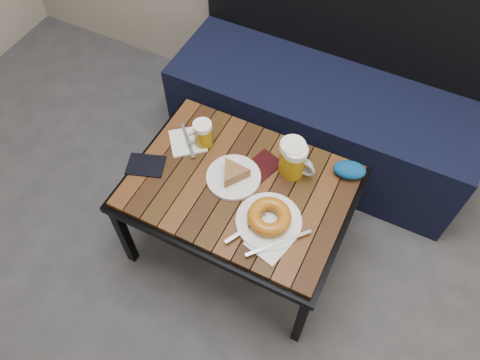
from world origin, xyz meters
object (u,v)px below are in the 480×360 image
at_px(bench, 322,110).
at_px(plate_bagel, 269,219).
at_px(cafe_table, 240,191).
at_px(passport_navy, 146,165).
at_px(passport_burgundy, 262,166).
at_px(beer_mug_left, 202,134).
at_px(beer_mug_centre, 292,157).
at_px(knit_pouch, 350,170).
at_px(beer_mug_right, 295,161).
at_px(plate_pie, 233,175).

relative_size(bench, plate_bagel, 5.02).
xyz_separation_m(cafe_table, passport_navy, (-0.36, -0.08, 0.05)).
bearing_deg(passport_burgundy, bench, 101.13).
relative_size(bench, beer_mug_left, 11.97).
relative_size(cafe_table, beer_mug_left, 7.18).
distance_m(bench, beer_mug_left, 0.70).
bearing_deg(plate_bagel, beer_mug_left, 151.12).
height_order(bench, plate_bagel, bench).
xyz_separation_m(beer_mug_centre, knit_pouch, (0.21, 0.08, -0.05)).
relative_size(beer_mug_right, knit_pouch, 1.17).
height_order(cafe_table, knit_pouch, knit_pouch).
bearing_deg(knit_pouch, beer_mug_left, -168.29).
xyz_separation_m(beer_mug_left, plate_bagel, (0.38, -0.21, -0.03)).
relative_size(cafe_table, plate_bagel, 3.01).
height_order(beer_mug_centre, beer_mug_right, beer_mug_centre).
bearing_deg(beer_mug_centre, beer_mug_right, -31.97).
relative_size(plate_pie, plate_bagel, 0.74).
relative_size(cafe_table, plate_pie, 4.09).
bearing_deg(passport_navy, beer_mug_centre, 95.40).
height_order(beer_mug_centre, plate_bagel, beer_mug_centre).
distance_m(bench, beer_mug_centre, 0.59).
relative_size(beer_mug_centre, passport_burgundy, 1.07).
bearing_deg(knit_pouch, bench, 118.59).
xyz_separation_m(plate_bagel, passport_burgundy, (-0.12, 0.21, -0.02)).
bearing_deg(passport_burgundy, cafe_table, -92.41).
distance_m(beer_mug_left, knit_pouch, 0.57).
distance_m(cafe_table, passport_navy, 0.37).
bearing_deg(plate_pie, knit_pouch, 29.11).
relative_size(cafe_table, passport_navy, 5.96).
relative_size(bench, beer_mug_right, 9.78).
distance_m(bench, beer_mug_right, 0.60).
bearing_deg(plate_pie, beer_mug_left, 152.46).
bearing_deg(passport_burgundy, beer_mug_right, 30.75).
distance_m(bench, knit_pouch, 0.56).
distance_m(beer_mug_left, plate_bagel, 0.43).
bearing_deg(beer_mug_left, beer_mug_centre, 146.63).
relative_size(cafe_table, passport_burgundy, 6.02).
distance_m(cafe_table, plate_pie, 0.08).
bearing_deg(knit_pouch, plate_bagel, -119.35).
xyz_separation_m(beer_mug_right, plate_bagel, (0.01, -0.24, -0.05)).
height_order(beer_mug_left, plate_bagel, beer_mug_left).
bearing_deg(plate_bagel, beer_mug_centre, 95.19).
bearing_deg(plate_pie, plate_bagel, -30.09).
xyz_separation_m(cafe_table, beer_mug_left, (-0.22, 0.11, 0.10)).
relative_size(beer_mug_right, passport_navy, 1.01).
bearing_deg(beer_mug_left, cafe_table, 113.64).
height_order(cafe_table, plate_bagel, plate_bagel).
xyz_separation_m(cafe_table, plate_bagel, (0.16, -0.10, 0.07)).
bearing_deg(passport_burgundy, beer_mug_left, -162.33).
bearing_deg(beer_mug_left, passport_burgundy, 140.53).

